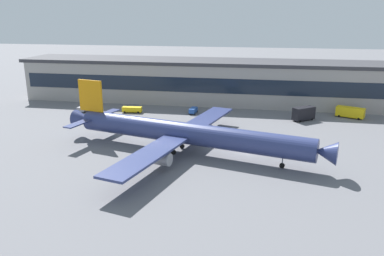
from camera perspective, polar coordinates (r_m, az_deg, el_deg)
name	(u,v)px	position (r m, az deg, el deg)	size (l,w,h in m)	color
ground_plane	(248,152)	(92.12, 8.28, -3.54)	(600.00, 600.00, 0.00)	slate
terminal_building	(255,82)	(141.43, 9.38, 6.69)	(173.46, 20.27, 15.35)	#9E9993
airliner	(185,133)	(89.29, -1.02, -0.77)	(64.89, 56.47, 15.38)	navy
fuel_truck	(350,112)	(130.63, 22.35, 2.24)	(8.81, 5.98, 3.35)	yellow
catering_truck	(304,113)	(122.46, 16.29, 2.14)	(7.25, 6.52, 4.15)	black
belt_loader	(132,109)	(128.65, -8.83, 2.76)	(6.54, 2.51, 1.95)	yellow
follow_me_car	(193,110)	(126.07, 0.18, 2.65)	(2.38, 4.57, 1.85)	#2651A5
pushback_tractor	(84,108)	(133.78, -15.73, 2.82)	(3.26, 5.12, 1.75)	gray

